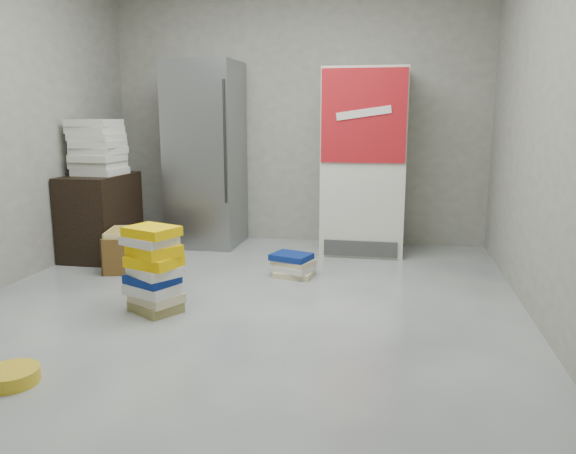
# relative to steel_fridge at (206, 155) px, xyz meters

# --- Properties ---
(ground) EXTENTS (5.00, 5.00, 0.00)m
(ground) POSITION_rel_steel_fridge_xyz_m (0.90, -2.13, -0.95)
(ground) COLOR #B9B9B5
(ground) RESTS_ON ground
(room_shell) EXTENTS (4.04, 5.04, 2.82)m
(room_shell) POSITION_rel_steel_fridge_xyz_m (0.90, -2.13, 0.85)
(room_shell) COLOR #A49E93
(room_shell) RESTS_ON ground
(steel_fridge) EXTENTS (0.70, 0.72, 1.90)m
(steel_fridge) POSITION_rel_steel_fridge_xyz_m (0.00, 0.00, 0.00)
(steel_fridge) COLOR gray
(steel_fridge) RESTS_ON ground
(coke_cooler) EXTENTS (0.80, 0.73, 1.80)m
(coke_cooler) POSITION_rel_steel_fridge_xyz_m (1.65, -0.01, -0.05)
(coke_cooler) COLOR silver
(coke_cooler) RESTS_ON ground
(wood_shelf) EXTENTS (0.50, 0.80, 0.80)m
(wood_shelf) POSITION_rel_steel_fridge_xyz_m (-0.83, -0.73, -0.55)
(wood_shelf) COLOR black
(wood_shelf) RESTS_ON ground
(supply_box_stack) EXTENTS (0.44, 0.44, 0.52)m
(supply_box_stack) POSITION_rel_steel_fridge_xyz_m (-0.82, -0.73, 0.11)
(supply_box_stack) COLOR white
(supply_box_stack) RESTS_ON wood_shelf
(phonebook_stack_main) EXTENTS (0.44, 0.42, 0.61)m
(phonebook_stack_main) POSITION_rel_steel_fridge_xyz_m (0.33, -2.13, -0.64)
(phonebook_stack_main) COLOR olive
(phonebook_stack_main) RESTS_ON ground
(phonebook_stack_side) EXTENTS (0.40, 0.36, 0.20)m
(phonebook_stack_side) POSITION_rel_steel_fridge_xyz_m (1.12, -1.06, -0.85)
(phonebook_stack_side) COLOR #CCBB90
(phonebook_stack_side) RESTS_ON ground
(cardboard_box) EXTENTS (0.54, 0.54, 0.36)m
(cardboard_box) POSITION_rel_steel_fridge_xyz_m (-0.32, -1.12, -0.80)
(cardboard_box) COLOR yellow
(cardboard_box) RESTS_ON ground
(bucket_lid) EXTENTS (0.33, 0.33, 0.07)m
(bucket_lid) POSITION_rel_steel_fridge_xyz_m (0.05, -3.27, -0.91)
(bucket_lid) COLOR yellow
(bucket_lid) RESTS_ON ground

